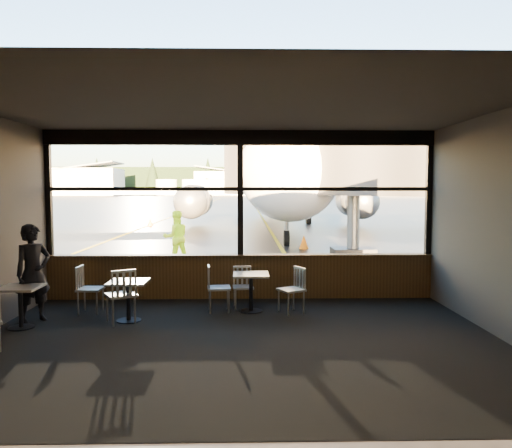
{
  "coord_description": "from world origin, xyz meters",
  "views": [
    {
      "loc": [
        0.09,
        -10.37,
        2.29
      ],
      "look_at": [
        0.35,
        1.0,
        1.5
      ],
      "focal_mm": 35.0,
      "sensor_mm": 36.0,
      "label": 1
    }
  ],
  "objects_px": {
    "jet_bridge": "(355,190)",
    "chair_mid_w": "(90,290)",
    "chair_near_w": "(219,288)",
    "chair_mid_s": "(121,296)",
    "chair_near_n": "(243,288)",
    "ground_crew": "(176,237)",
    "cafe_table_left": "(21,308)",
    "cone_wing": "(150,222)",
    "chair_near_e": "(291,290)",
    "cafe_table_mid": "(128,301)",
    "airliner": "(275,140)",
    "cone_nose": "(304,242)",
    "cafe_table_near": "(251,293)",
    "passenger": "(33,273)"
  },
  "relations": [
    {
      "from": "chair_mid_s",
      "to": "cafe_table_left",
      "type": "bearing_deg",
      "value": 160.74
    },
    {
      "from": "chair_near_e",
      "to": "cone_wing",
      "type": "relative_size",
      "value": 1.81
    },
    {
      "from": "ground_crew",
      "to": "chair_near_w",
      "type": "bearing_deg",
      "value": 83.3
    },
    {
      "from": "cafe_table_near",
      "to": "cone_wing",
      "type": "distance_m",
      "value": 22.78
    },
    {
      "from": "chair_near_e",
      "to": "airliner",
      "type": "bearing_deg",
      "value": -30.64
    },
    {
      "from": "chair_near_n",
      "to": "ground_crew",
      "type": "distance_m",
      "value": 6.12
    },
    {
      "from": "airliner",
      "to": "chair_mid_s",
      "type": "xyz_separation_m",
      "value": [
        -4.07,
        -23.67,
        -4.97
      ]
    },
    {
      "from": "cafe_table_mid",
      "to": "chair_near_n",
      "type": "relative_size",
      "value": 0.88
    },
    {
      "from": "jet_bridge",
      "to": "chair_mid_s",
      "type": "relative_size",
      "value": 10.79
    },
    {
      "from": "cafe_table_mid",
      "to": "chair_near_w",
      "type": "bearing_deg",
      "value": 23.12
    },
    {
      "from": "cafe_table_left",
      "to": "chair_mid_s",
      "type": "height_order",
      "value": "chair_mid_s"
    },
    {
      "from": "chair_near_w",
      "to": "ground_crew",
      "type": "xyz_separation_m",
      "value": [
        -1.62,
        6.0,
        0.38
      ]
    },
    {
      "from": "cafe_table_near",
      "to": "cone_nose",
      "type": "relative_size",
      "value": 1.37
    },
    {
      "from": "chair_near_e",
      "to": "cone_nose",
      "type": "xyz_separation_m",
      "value": [
        1.42,
        9.98,
        -0.17
      ]
    },
    {
      "from": "airliner",
      "to": "cone_wing",
      "type": "xyz_separation_m",
      "value": [
        -7.85,
        -0.97,
        -5.21
      ]
    },
    {
      "from": "chair_mid_w",
      "to": "ground_crew",
      "type": "height_order",
      "value": "ground_crew"
    },
    {
      "from": "cafe_table_mid",
      "to": "cafe_table_left",
      "type": "relative_size",
      "value": 1.01
    },
    {
      "from": "chair_mid_w",
      "to": "ground_crew",
      "type": "xyz_separation_m",
      "value": [
        0.74,
        6.07,
        0.38
      ]
    },
    {
      "from": "chair_near_e",
      "to": "chair_mid_w",
      "type": "bearing_deg",
      "value": 60.74
    },
    {
      "from": "passenger",
      "to": "cone_wing",
      "type": "relative_size",
      "value": 3.57
    },
    {
      "from": "chair_mid_s",
      "to": "jet_bridge",
      "type": "bearing_deg",
      "value": 22.87
    },
    {
      "from": "passenger",
      "to": "ground_crew",
      "type": "height_order",
      "value": "passenger"
    },
    {
      "from": "chair_near_e",
      "to": "jet_bridge",
      "type": "bearing_deg",
      "value": -49.27
    },
    {
      "from": "chair_near_n",
      "to": "cafe_table_near",
      "type": "bearing_deg",
      "value": 112.15
    },
    {
      "from": "passenger",
      "to": "cone_wing",
      "type": "distance_m",
      "value": 22.69
    },
    {
      "from": "chair_near_e",
      "to": "cafe_table_left",
      "type": "bearing_deg",
      "value": 73.31
    },
    {
      "from": "airliner",
      "to": "cone_wing",
      "type": "height_order",
      "value": "airliner"
    },
    {
      "from": "chair_near_n",
      "to": "ground_crew",
      "type": "bearing_deg",
      "value": -75.56
    },
    {
      "from": "cafe_table_left",
      "to": "cone_nose",
      "type": "relative_size",
      "value": 1.33
    },
    {
      "from": "cone_wing",
      "to": "passenger",
      "type": "bearing_deg",
      "value": -84.29
    },
    {
      "from": "chair_mid_s",
      "to": "cone_wing",
      "type": "relative_size",
      "value": 2.01
    },
    {
      "from": "cafe_table_near",
      "to": "chair_mid_s",
      "type": "relative_size",
      "value": 0.76
    },
    {
      "from": "chair_mid_w",
      "to": "cone_nose",
      "type": "relative_size",
      "value": 1.69
    },
    {
      "from": "chair_near_n",
      "to": "cone_wing",
      "type": "bearing_deg",
      "value": -80.26
    },
    {
      "from": "cafe_table_near",
      "to": "chair_mid_s",
      "type": "height_order",
      "value": "chair_mid_s"
    },
    {
      "from": "jet_bridge",
      "to": "chair_near_w",
      "type": "distance_m",
      "value": 7.96
    },
    {
      "from": "airliner",
      "to": "chair_near_n",
      "type": "height_order",
      "value": "airliner"
    },
    {
      "from": "jet_bridge",
      "to": "cafe_table_left",
      "type": "distance_m",
      "value": 10.71
    },
    {
      "from": "chair_near_e",
      "to": "chair_near_w",
      "type": "xyz_separation_m",
      "value": [
        -1.34,
        0.15,
        0.01
      ]
    },
    {
      "from": "cafe_table_left",
      "to": "chair_near_n",
      "type": "height_order",
      "value": "chair_near_n"
    },
    {
      "from": "airliner",
      "to": "ground_crew",
      "type": "height_order",
      "value": "airliner"
    },
    {
      "from": "chair_near_w",
      "to": "chair_mid_s",
      "type": "height_order",
      "value": "chair_mid_s"
    },
    {
      "from": "chair_near_e",
      "to": "chair_near_n",
      "type": "relative_size",
      "value": 1.07
    },
    {
      "from": "chair_near_w",
      "to": "chair_near_n",
      "type": "xyz_separation_m",
      "value": [
        0.45,
        0.26,
        -0.04
      ]
    },
    {
      "from": "jet_bridge",
      "to": "chair_mid_w",
      "type": "relative_size",
      "value": 11.62
    },
    {
      "from": "chair_mid_w",
      "to": "passenger",
      "type": "xyz_separation_m",
      "value": [
        -0.8,
        -0.56,
        0.4
      ]
    },
    {
      "from": "chair_near_e",
      "to": "passenger",
      "type": "height_order",
      "value": "passenger"
    },
    {
      "from": "cafe_table_left",
      "to": "chair_mid_w",
      "type": "bearing_deg",
      "value": 49.74
    },
    {
      "from": "chair_near_e",
      "to": "chair_near_w",
      "type": "relative_size",
      "value": 0.98
    },
    {
      "from": "chair_near_e",
      "to": "ground_crew",
      "type": "bearing_deg",
      "value": -2.22
    }
  ]
}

